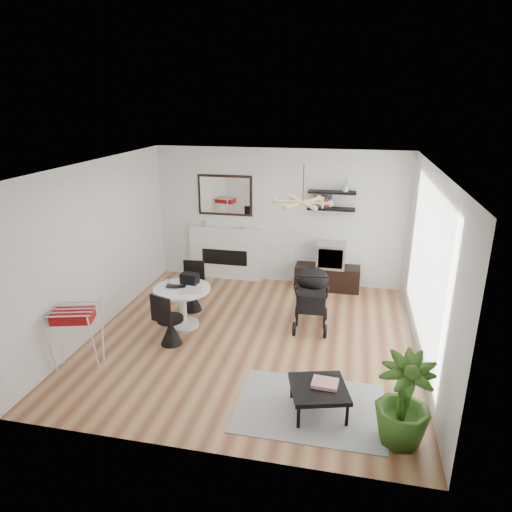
% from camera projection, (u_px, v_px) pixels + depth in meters
% --- Properties ---
extents(floor, '(5.00, 5.00, 0.00)m').
position_uv_depth(floor, '(252.00, 338.00, 7.19)').
color(floor, brown).
rests_on(floor, ground).
extents(ceiling, '(5.00, 5.00, 0.00)m').
position_uv_depth(ceiling, '(251.00, 166.00, 6.32)').
color(ceiling, white).
rests_on(ceiling, wall_back).
extents(wall_back, '(5.00, 0.00, 5.00)m').
position_uv_depth(wall_back, '(279.00, 217.00, 9.07)').
color(wall_back, white).
rests_on(wall_back, floor).
extents(wall_left, '(0.00, 5.00, 5.00)m').
position_uv_depth(wall_left, '(98.00, 247.00, 7.25)').
color(wall_left, white).
rests_on(wall_left, floor).
extents(wall_right, '(0.00, 5.00, 5.00)m').
position_uv_depth(wall_right, '(429.00, 270.00, 6.26)').
color(wall_right, white).
rests_on(wall_right, floor).
extents(sheer_curtain, '(0.04, 3.60, 2.60)m').
position_uv_depth(sheer_curtain, '(420.00, 265.00, 6.47)').
color(sheer_curtain, white).
rests_on(sheer_curtain, wall_right).
extents(fireplace, '(1.50, 0.17, 2.16)m').
position_uv_depth(fireplace, '(225.00, 247.00, 9.43)').
color(fireplace, white).
rests_on(fireplace, floor).
extents(shelf_lower, '(0.90, 0.25, 0.04)m').
position_uv_depth(shelf_lower, '(331.00, 209.00, 8.66)').
color(shelf_lower, black).
rests_on(shelf_lower, wall_back).
extents(shelf_upper, '(0.90, 0.25, 0.04)m').
position_uv_depth(shelf_upper, '(332.00, 192.00, 8.56)').
color(shelf_upper, black).
rests_on(shelf_upper, wall_back).
extents(pendant_lamp, '(0.90, 0.90, 0.10)m').
position_uv_depth(pendant_lamp, '(303.00, 202.00, 6.63)').
color(pendant_lamp, tan).
rests_on(pendant_lamp, ceiling).
extents(tv_console, '(1.26, 0.44, 0.47)m').
position_uv_depth(tv_console, '(327.00, 277.00, 9.01)').
color(tv_console, black).
rests_on(tv_console, floor).
extents(crt_tv, '(0.54, 0.47, 0.47)m').
position_uv_depth(crt_tv, '(331.00, 255.00, 8.85)').
color(crt_tv, '#A9A9AB').
rests_on(crt_tv, tv_console).
extents(dining_table, '(0.93, 0.93, 0.68)m').
position_uv_depth(dining_table, '(183.00, 301.00, 7.46)').
color(dining_table, white).
rests_on(dining_table, floor).
extents(laptop, '(0.35, 0.25, 0.03)m').
position_uv_depth(laptop, '(175.00, 288.00, 7.36)').
color(laptop, black).
rests_on(laptop, dining_table).
extents(black_bag, '(0.31, 0.21, 0.17)m').
position_uv_depth(black_bag, '(190.00, 278.00, 7.54)').
color(black_bag, black).
rests_on(black_bag, dining_table).
extents(newspaper, '(0.44, 0.40, 0.01)m').
position_uv_depth(newspaper, '(191.00, 290.00, 7.28)').
color(newspaper, beige).
rests_on(newspaper, dining_table).
extents(drinking_glass, '(0.07, 0.07, 0.11)m').
position_uv_depth(drinking_glass, '(168.00, 281.00, 7.53)').
color(drinking_glass, white).
rests_on(drinking_glass, dining_table).
extents(chair_far, '(0.41, 0.42, 0.87)m').
position_uv_depth(chair_far, '(192.00, 295.00, 8.10)').
color(chair_far, black).
rests_on(chair_far, floor).
extents(chair_near, '(0.45, 0.46, 0.86)m').
position_uv_depth(chair_near, '(170.00, 328.00, 6.95)').
color(chair_near, black).
rests_on(chair_near, floor).
extents(drying_rack, '(0.74, 0.71, 0.92)m').
position_uv_depth(drying_rack, '(77.00, 336.00, 6.28)').
color(drying_rack, white).
rests_on(drying_rack, floor).
extents(stroller, '(0.59, 0.92, 1.09)m').
position_uv_depth(stroller, '(311.00, 299.00, 7.46)').
color(stroller, black).
rests_on(stroller, floor).
extents(rug, '(1.80, 1.30, 0.01)m').
position_uv_depth(rug, '(310.00, 407.00, 5.57)').
color(rug, gray).
rests_on(rug, floor).
extents(coffee_table, '(0.80, 0.80, 0.34)m').
position_uv_depth(coffee_table, '(319.00, 389.00, 5.41)').
color(coffee_table, black).
rests_on(coffee_table, rug).
extents(magazines, '(0.32, 0.26, 0.04)m').
position_uv_depth(magazines, '(325.00, 383.00, 5.43)').
color(magazines, red).
rests_on(magazines, coffee_table).
extents(potted_plant, '(0.68, 0.68, 1.06)m').
position_uv_depth(potted_plant, '(403.00, 400.00, 4.86)').
color(potted_plant, '#2C5819').
rests_on(potted_plant, floor).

